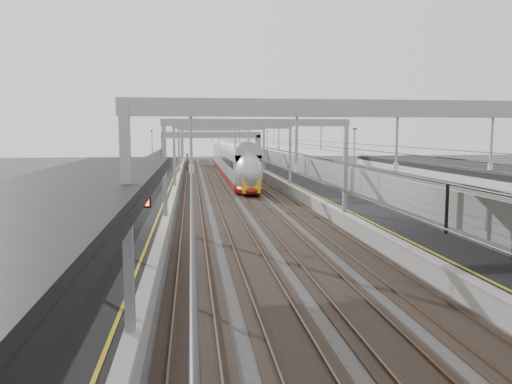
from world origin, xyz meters
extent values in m
plane|color=#383533|center=(0.00, 0.00, 0.00)|extent=(260.00, 260.00, 0.00)
cube|color=black|center=(-8.00, 45.00, 0.50)|extent=(4.00, 120.00, 1.00)
cube|color=black|center=(8.00, 45.00, 0.50)|extent=(4.00, 120.00, 1.00)
cube|color=black|center=(-4.50, 45.00, 0.04)|extent=(2.40, 140.00, 0.08)
cube|color=brown|center=(-5.22, 45.00, 0.13)|extent=(0.07, 140.00, 0.14)
cube|color=brown|center=(-3.78, 45.00, 0.13)|extent=(0.07, 140.00, 0.14)
cube|color=black|center=(-1.50, 45.00, 0.04)|extent=(2.40, 140.00, 0.08)
cube|color=brown|center=(-2.22, 45.00, 0.13)|extent=(0.07, 140.00, 0.14)
cube|color=brown|center=(-0.78, 45.00, 0.13)|extent=(0.07, 140.00, 0.14)
cube|color=black|center=(1.50, 45.00, 0.04)|extent=(2.40, 140.00, 0.08)
cube|color=brown|center=(0.78, 45.00, 0.13)|extent=(0.07, 140.00, 0.14)
cube|color=brown|center=(2.22, 45.00, 0.13)|extent=(0.07, 140.00, 0.14)
cube|color=black|center=(4.50, 45.00, 0.04)|extent=(2.40, 140.00, 0.08)
cube|color=brown|center=(3.78, 45.00, 0.13)|extent=(0.07, 140.00, 0.14)
cube|color=brown|center=(5.22, 45.00, 0.13)|extent=(0.07, 140.00, 0.14)
cube|color=gray|center=(-6.30, 2.00, 4.30)|extent=(0.28, 0.28, 6.60)
cube|color=gray|center=(0.00, 2.00, 7.35)|extent=(13.00, 0.25, 0.50)
cube|color=gray|center=(-6.30, 22.00, 4.30)|extent=(0.28, 0.28, 6.60)
cube|color=gray|center=(6.30, 22.00, 4.30)|extent=(0.28, 0.28, 6.60)
cube|color=gray|center=(0.00, 22.00, 7.35)|extent=(13.00, 0.25, 0.50)
cube|color=gray|center=(-6.30, 42.00, 4.30)|extent=(0.28, 0.28, 6.60)
cube|color=gray|center=(6.30, 42.00, 4.30)|extent=(0.28, 0.28, 6.60)
cube|color=gray|center=(0.00, 42.00, 7.35)|extent=(13.00, 0.25, 0.50)
cube|color=gray|center=(-6.30, 62.00, 4.30)|extent=(0.28, 0.28, 6.60)
cube|color=gray|center=(6.30, 62.00, 4.30)|extent=(0.28, 0.28, 6.60)
cube|color=gray|center=(0.00, 62.00, 7.35)|extent=(13.00, 0.25, 0.50)
cube|color=gray|center=(-6.30, 82.00, 4.30)|extent=(0.28, 0.28, 6.60)
cube|color=gray|center=(6.30, 82.00, 4.30)|extent=(0.28, 0.28, 6.60)
cube|color=gray|center=(0.00, 82.00, 7.35)|extent=(13.00, 0.25, 0.50)
cube|color=gray|center=(-6.30, 100.00, 4.30)|extent=(0.28, 0.28, 6.60)
cube|color=gray|center=(6.30, 100.00, 4.30)|extent=(0.28, 0.28, 6.60)
cube|color=gray|center=(0.00, 100.00, 7.35)|extent=(13.00, 0.25, 0.50)
cylinder|color=#262628|center=(-4.50, 50.00, 5.50)|extent=(0.03, 140.00, 0.03)
cylinder|color=#262628|center=(-1.50, 50.00, 5.50)|extent=(0.03, 140.00, 0.03)
cylinder|color=#262628|center=(1.50, 50.00, 5.50)|extent=(0.03, 140.00, 0.03)
cylinder|color=#262628|center=(4.50, 50.00, 5.50)|extent=(0.03, 140.00, 0.03)
cube|color=black|center=(-8.00, 3.00, 5.12)|extent=(4.40, 30.00, 0.24)
cylinder|color=black|center=(-9.70, 2.00, 3.00)|extent=(0.20, 0.20, 4.00)
cylinder|color=black|center=(-9.70, 14.00, 3.00)|extent=(0.20, 0.20, 4.00)
cube|color=black|center=(-6.60, 4.00, 4.55)|extent=(1.60, 0.15, 0.55)
cube|color=#FF3005|center=(-6.60, 3.92, 4.55)|extent=(1.50, 0.02, 0.42)
cylinder|color=black|center=(9.70, 14.00, 3.00)|extent=(0.20, 0.20, 4.00)
cube|color=gray|center=(0.00, 100.00, 6.20)|extent=(22.00, 2.20, 1.40)
cube|color=gray|center=(-10.50, 100.00, 3.10)|extent=(1.00, 2.20, 6.20)
cube|color=gray|center=(10.50, 100.00, 3.10)|extent=(1.00, 2.20, 6.20)
cube|color=gray|center=(-11.20, 45.00, 1.60)|extent=(0.30, 120.00, 3.20)
cube|color=gray|center=(11.20, 45.00, 1.60)|extent=(0.30, 120.00, 3.20)
cube|color=maroon|center=(1.50, 52.61, 0.63)|extent=(2.91, 24.77, 0.86)
cube|color=#939297|center=(1.50, 52.61, 2.68)|extent=(2.91, 24.77, 3.23)
cube|color=black|center=(1.50, 43.94, 0.29)|extent=(2.15, 2.58, 0.54)
cube|color=maroon|center=(1.50, 77.82, 0.63)|extent=(2.91, 24.77, 0.86)
cube|color=#939297|center=(1.50, 77.82, 2.68)|extent=(2.91, 24.77, 3.23)
cube|color=black|center=(1.50, 69.15, 0.29)|extent=(2.15, 2.58, 0.54)
ellipsoid|color=#939297|center=(1.50, 40.01, 2.35)|extent=(2.91, 5.60, 4.52)
cube|color=#E6AC0C|center=(1.50, 37.70, 1.38)|extent=(1.83, 0.12, 1.62)
cube|color=black|center=(1.50, 38.18, 3.00)|extent=(1.72, 0.61, 1.01)
cylinder|color=black|center=(-5.20, 74.34, 1.50)|extent=(0.12, 0.12, 3.00)
cube|color=black|center=(-5.20, 74.34, 3.10)|extent=(0.32, 0.22, 0.75)
sphere|color=#0CE526|center=(-5.20, 74.21, 3.25)|extent=(0.16, 0.16, 0.16)
cylinder|color=black|center=(3.20, 65.76, 1.50)|extent=(0.12, 0.12, 3.00)
cube|color=black|center=(3.20, 65.76, 3.10)|extent=(0.32, 0.22, 0.75)
sphere|color=red|center=(3.20, 65.63, 3.25)|extent=(0.16, 0.16, 0.16)
cylinder|color=black|center=(5.40, 74.33, 1.50)|extent=(0.12, 0.12, 3.00)
cube|color=black|center=(5.40, 74.33, 3.10)|extent=(0.32, 0.22, 0.75)
sphere|color=red|center=(5.40, 74.20, 3.25)|extent=(0.16, 0.16, 0.16)
camera|label=1|loc=(-4.50, -12.07, 6.64)|focal=35.00mm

